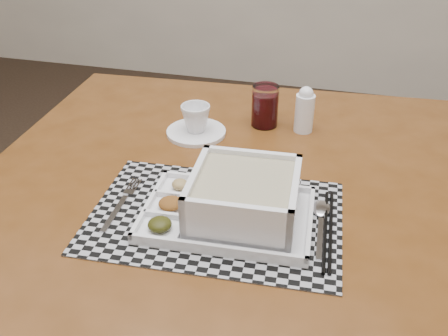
{
  "coord_description": "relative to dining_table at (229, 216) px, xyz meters",
  "views": [
    {
      "loc": [
        0.99,
        -0.97,
        1.42
      ],
      "look_at": [
        0.76,
        -0.13,
        0.89
      ],
      "focal_mm": 40.0,
      "sensor_mm": 36.0,
      "label": 1
    }
  ],
  "objects": [
    {
      "name": "fork",
      "position": [
        -0.19,
        -0.13,
        0.09
      ],
      "size": [
        0.03,
        0.19,
        0.0
      ],
      "color": "silver",
      "rests_on": "placemat"
    },
    {
      "name": "floor",
      "position": [
        -0.77,
        0.11,
        -0.75
      ],
      "size": [
        5.0,
        5.0,
        0.0
      ],
      "primitive_type": "plane",
      "color": "black",
      "rests_on": "ground"
    },
    {
      "name": "saucer",
      "position": [
        -0.14,
        0.2,
        0.09
      ],
      "size": [
        0.15,
        0.15,
        0.01
      ],
      "primitive_type": "cylinder",
      "color": "white",
      "rests_on": "dining_table"
    },
    {
      "name": "juice_glass",
      "position": [
        0.02,
        0.3,
        0.14
      ],
      "size": [
        0.07,
        0.07,
        0.11
      ],
      "color": "white",
      "rests_on": "dining_table"
    },
    {
      "name": "chopsticks",
      "position": [
        0.22,
        -0.11,
        0.09
      ],
      "size": [
        0.03,
        0.24,
        0.01
      ],
      "color": "black",
      "rests_on": "placemat"
    },
    {
      "name": "placemat",
      "position": [
        0.0,
        -0.12,
        0.09
      ],
      "size": [
        0.5,
        0.36,
        0.0
      ],
      "primitive_type": "cube",
      "rotation": [
        0.0,
        0.0,
        0.06
      ],
      "color": "#9999A0",
      "rests_on": "dining_table"
    },
    {
      "name": "serving_tray",
      "position": [
        0.05,
        -0.12,
        0.13
      ],
      "size": [
        0.33,
        0.24,
        0.1
      ],
      "color": "white",
      "rests_on": "placemat"
    },
    {
      "name": "spoon",
      "position": [
        0.2,
        -0.06,
        0.09
      ],
      "size": [
        0.04,
        0.18,
        0.01
      ],
      "color": "silver",
      "rests_on": "placemat"
    },
    {
      "name": "dining_table",
      "position": [
        0.0,
        0.0,
        0.0
      ],
      "size": [
        1.17,
        1.17,
        0.83
      ],
      "color": "#4C290D",
      "rests_on": "ground"
    },
    {
      "name": "creamer_bottle",
      "position": [
        0.12,
        0.29,
        0.14
      ],
      "size": [
        0.05,
        0.05,
        0.12
      ],
      "color": "white",
      "rests_on": "dining_table"
    },
    {
      "name": "cup",
      "position": [
        -0.14,
        0.2,
        0.13
      ],
      "size": [
        0.09,
        0.09,
        0.07
      ],
      "primitive_type": "imported",
      "rotation": [
        0.0,
        0.0,
        0.18
      ],
      "color": "white",
      "rests_on": "saucer"
    }
  ]
}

